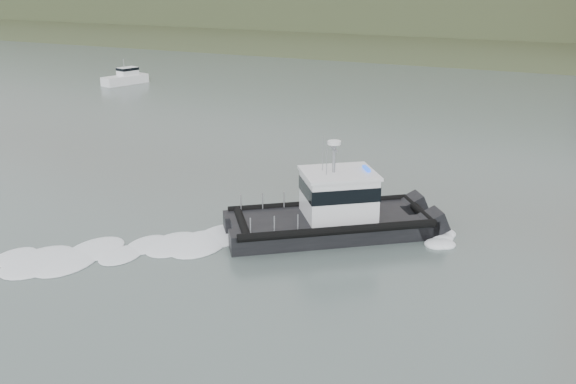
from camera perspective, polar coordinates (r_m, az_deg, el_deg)
name	(u,v)px	position (r m, az deg, el deg)	size (l,w,h in m)	color
ground	(174,290)	(27.65, -10.12, -8.59)	(400.00, 400.00, 0.00)	#55645F
headlands	(528,1)	(146.01, 20.57, 15.64)	(500.00, 105.36, 27.12)	#364125
patrol_boat	(332,210)	(32.43, 3.93, -1.64)	(10.56, 9.27, 5.04)	black
motorboat	(126,78)	(79.69, -14.22, 9.83)	(3.29, 5.83, 3.04)	white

